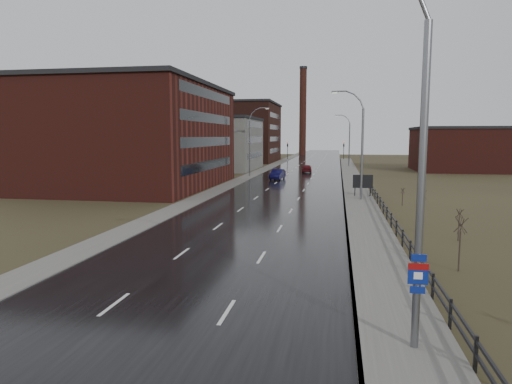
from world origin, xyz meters
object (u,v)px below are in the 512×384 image
at_px(billboard, 363,182).
at_px(car_far, 307,169).
at_px(streetlight_main, 411,158).
at_px(car_near, 277,175).

relative_size(billboard, car_far, 0.57).
relative_size(streetlight_main, car_far, 2.74).
relative_size(streetlight_main, billboard, 4.82).
bearing_deg(billboard, car_near, 122.22).
height_order(billboard, car_far, billboard).
height_order(car_near, car_far, car_near).
height_order(streetlight_main, car_far, streetlight_main).
bearing_deg(car_far, billboard, 100.69).
xyz_separation_m(billboard, car_near, (-11.88, 18.86, -0.91)).
bearing_deg(car_far, car_near, 72.80).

